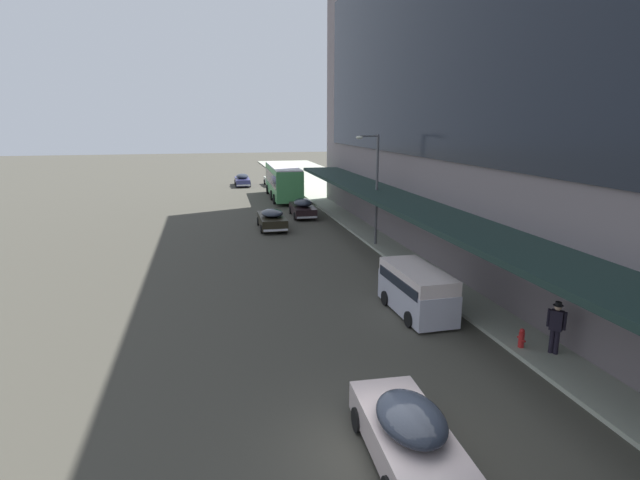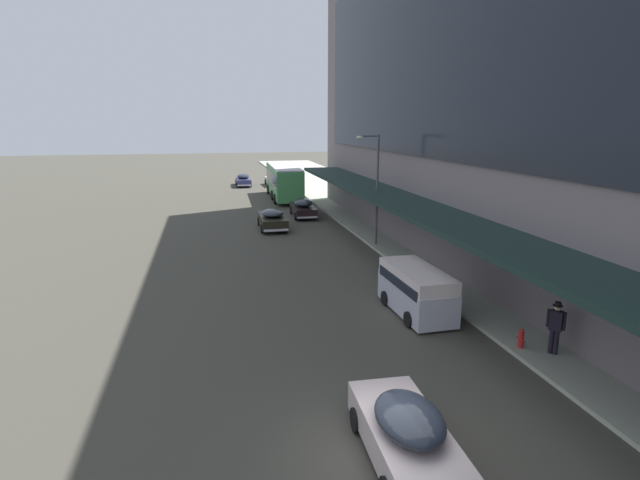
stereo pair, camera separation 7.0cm
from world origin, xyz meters
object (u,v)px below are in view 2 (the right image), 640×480
Objects in this scene: sedan_far_back at (406,432)px; pedestrian_at_kerb at (556,325)px; transit_bus_kerbside_front at (284,180)px; vw_van at (415,288)px; street_lamp at (375,182)px; sedan_lead_mid at (303,208)px; fire_hydrant at (521,338)px; sedan_second_near at (272,219)px; sedan_trailing_near at (243,180)px; sedan_oncoming_rear at (274,180)px.

sedan_far_back is 2.43× the size of pedestrian_at_kerb.
transit_bus_kerbside_front is 32.79m from vw_van.
sedan_far_back is 0.65× the size of street_lamp.
street_lamp reaches higher than sedan_lead_mid.
pedestrian_at_kerb is 16.47m from street_lamp.
fire_hydrant is at bearing -89.21° from street_lamp.
vw_van is 11.85m from street_lamp.
fire_hydrant is at bearing 36.59° from sedan_far_back.
sedan_second_near is at bearing 89.31° from sedan_far_back.
vw_van is at bearing -84.90° from sedan_trailing_near.
sedan_far_back is at bearing -90.69° from sedan_second_near.
sedan_far_back reaches higher than sedan_lead_mid.
sedan_lead_mid is 27.49m from pedestrian_at_kerb.
street_lamp is (-1.01, 16.16, 3.01)m from pedestrian_at_kerb.
sedan_far_back is at bearing -106.53° from street_lamp.
sedan_trailing_near is 3.85m from sedan_oncoming_rear.
street_lamp is 15.94m from fire_hydrant.
transit_bus_kerbside_front is at bearing 90.98° from vw_van.
transit_bus_kerbside_front reaches higher than pedestrian_at_kerb.
sedan_trailing_near is 1.10× the size of sedan_far_back.
pedestrian_at_kerb is at bearing -81.98° from sedan_trailing_near.
sedan_trailing_near is 26.17m from sedan_second_near.
vw_van is at bearing -89.86° from sedan_oncoming_rear.
transit_bus_kerbside_front is 2.35× the size of sedan_second_near.
sedan_far_back is (-3.89, -52.73, 0.05)m from sedan_oncoming_rear.
sedan_second_near reaches higher than sedan_oncoming_rear.
sedan_far_back is 0.98× the size of vw_van.
sedan_lead_mid is (-0.40, -21.54, 0.04)m from sedan_oncoming_rear.
transit_bus_kerbside_front reaches higher than vw_van.
sedan_second_near is 23.09m from fire_hydrant.
sedan_far_back is (-0.32, -26.92, 0.03)m from sedan_second_near.
sedan_second_near is at bearing -97.86° from sedan_oncoming_rear.
sedan_second_near is (-3.56, -25.81, 0.02)m from sedan_oncoming_rear.
transit_bus_kerbside_front is 11.21m from sedan_oncoming_rear.
sedan_trailing_near reaches higher than sedan_oncoming_rear.
sedan_second_near is 9.51m from street_lamp.
sedan_trailing_near is at bearing 95.10° from vw_van.
street_lamp is at bearing -83.29° from transit_bus_kerbside_front.
sedan_second_near is 1.06× the size of sedan_far_back.
transit_bus_kerbside_front reaches higher than fire_hydrant.
pedestrian_at_kerb is at bearing 29.39° from sedan_far_back.
vw_van is at bearing -78.53° from sedan_second_near.
sedan_second_near is at bearing -126.54° from sedan_lead_mid.
fire_hydrant is at bearing 140.54° from pedestrian_at_kerb.
sedan_far_back is 21.23m from street_lamp.
transit_bus_kerbside_front reaches higher than sedan_lead_mid.
street_lamp reaches higher than sedan_far_back.
sedan_second_near is (0.28, -26.16, -0.01)m from sedan_trailing_near.
street_lamp is (2.47, -11.11, 3.43)m from sedan_lead_mid.
sedan_second_near is 6.86× the size of fire_hydrant.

